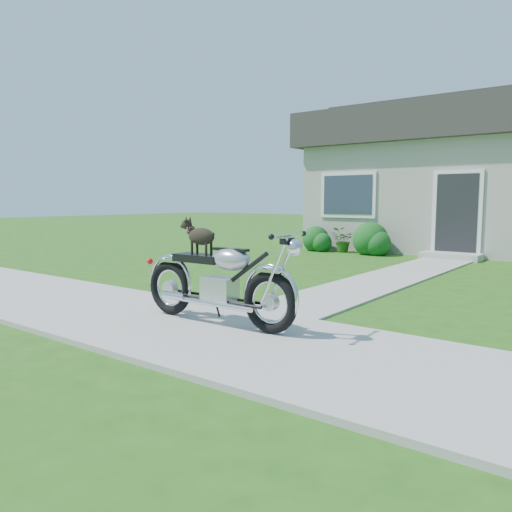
{
  "coord_description": "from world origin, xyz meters",
  "views": [
    {
      "loc": [
        2.04,
        -3.95,
        1.45
      ],
      "look_at": [
        -1.72,
        1.0,
        0.75
      ],
      "focal_mm": 35.0,
      "sensor_mm": 36.0,
      "label": 1
    }
  ],
  "objects": [
    {
      "name": "motorcycle_with_dog",
      "position": [
        -1.68,
        0.25,
        0.56
      ],
      "size": [
        2.22,
        0.6,
        1.18
      ],
      "rotation": [
        0.0,
        0.0,
        0.01
      ],
      "color": "black",
      "rests_on": "sidewalk"
    },
    {
      "name": "walkway",
      "position": [
        -1.5,
        5.0,
        0.01
      ],
      "size": [
        1.2,
        8.0,
        0.03
      ],
      "primitive_type": "cube",
      "color": "#9E9B93",
      "rests_on": "ground"
    },
    {
      "name": "sidewalk",
      "position": [
        0.0,
        0.0,
        0.02
      ],
      "size": [
        24.0,
        2.2,
        0.04
      ],
      "primitive_type": "cube",
      "color": "#9E9B93",
      "rests_on": "ground"
    },
    {
      "name": "ground",
      "position": [
        0.0,
        0.0,
        0.0
      ],
      "size": [
        80.0,
        80.0,
        0.0
      ],
      "primitive_type": "plane",
      "color": "#235114",
      "rests_on": "ground"
    },
    {
      "name": "potted_plant_left",
      "position": [
        -4.45,
        8.55,
        0.34
      ],
      "size": [
        0.78,
        0.73,
        0.68
      ],
      "primitive_type": "imported",
      "rotation": [
        0.0,
        0.0,
        3.55
      ],
      "color": "#204E14",
      "rests_on": "ground"
    }
  ]
}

